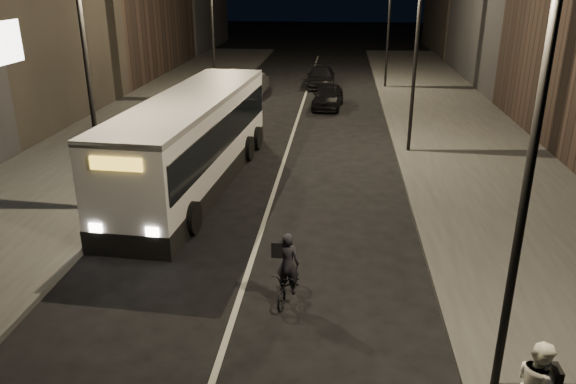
% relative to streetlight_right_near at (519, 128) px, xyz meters
% --- Properties ---
extents(ground, '(180.00, 180.00, 0.00)m').
position_rel_streetlight_right_near_xyz_m(ground, '(-5.33, 4.00, -5.36)').
color(ground, black).
rests_on(ground, ground).
extents(sidewalk_right, '(7.00, 70.00, 0.16)m').
position_rel_streetlight_right_near_xyz_m(sidewalk_right, '(3.17, 18.00, -5.28)').
color(sidewalk_right, '#333330').
rests_on(sidewalk_right, ground).
extents(sidewalk_left, '(7.00, 70.00, 0.16)m').
position_rel_streetlight_right_near_xyz_m(sidewalk_left, '(-13.83, 18.00, -5.28)').
color(sidewalk_left, '#333330').
rests_on(sidewalk_left, ground).
extents(streetlight_right_near, '(1.20, 0.44, 8.12)m').
position_rel_streetlight_right_near_xyz_m(streetlight_right_near, '(0.00, 0.00, 0.00)').
color(streetlight_right_near, black).
rests_on(streetlight_right_near, sidewalk_right).
extents(streetlight_right_mid, '(1.20, 0.44, 8.12)m').
position_rel_streetlight_right_near_xyz_m(streetlight_right_mid, '(0.00, 16.00, 0.00)').
color(streetlight_right_mid, black).
rests_on(streetlight_right_mid, sidewalk_right).
extents(streetlight_right_far, '(1.20, 0.44, 8.12)m').
position_rel_streetlight_right_near_xyz_m(streetlight_right_far, '(0.00, 32.00, 0.00)').
color(streetlight_right_far, black).
rests_on(streetlight_right_far, sidewalk_right).
extents(streetlight_left_near, '(1.20, 0.44, 8.12)m').
position_rel_streetlight_right_near_xyz_m(streetlight_left_near, '(-10.66, 8.00, 0.00)').
color(streetlight_left_near, black).
rests_on(streetlight_left_near, sidewalk_left).
extents(streetlight_left_far, '(1.20, 0.44, 8.12)m').
position_rel_streetlight_right_near_xyz_m(streetlight_left_far, '(-10.66, 26.00, 0.00)').
color(streetlight_left_far, black).
rests_on(streetlight_left_far, sidewalk_left).
extents(city_bus, '(3.74, 13.07, 3.48)m').
position_rel_streetlight_right_near_xyz_m(city_bus, '(-8.52, 11.22, -3.47)').
color(city_bus, silver).
rests_on(city_bus, ground).
extents(cyclist_on_bicycle, '(0.90, 1.77, 1.95)m').
position_rel_streetlight_right_near_xyz_m(cyclist_on_bicycle, '(-4.08, 2.97, -4.71)').
color(cyclist_on_bicycle, black).
rests_on(cyclist_on_bicycle, ground).
extents(car_near, '(2.06, 4.36, 1.44)m').
position_rel_streetlight_right_near_xyz_m(car_near, '(-3.70, 25.29, -4.64)').
color(car_near, black).
rests_on(car_near, ground).
extents(car_mid, '(1.65, 4.65, 1.53)m').
position_rel_streetlight_right_near_xyz_m(car_mid, '(-8.93, 28.93, -4.60)').
color(car_mid, '#3A3A3C').
rests_on(car_mid, ground).
extents(car_far, '(2.07, 4.87, 1.40)m').
position_rel_streetlight_right_near_xyz_m(car_far, '(-4.42, 32.34, -4.66)').
color(car_far, black).
rests_on(car_far, ground).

